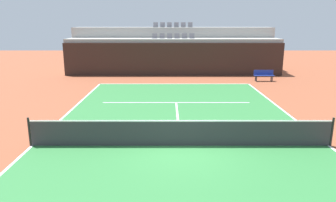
% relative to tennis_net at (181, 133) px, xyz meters
% --- Properties ---
extents(ground_plane, '(80.00, 80.00, 0.00)m').
position_rel_tennis_net_xyz_m(ground_plane, '(0.00, 0.00, -0.51)').
color(ground_plane, brown).
extents(court_surface, '(11.00, 24.00, 0.01)m').
position_rel_tennis_net_xyz_m(court_surface, '(0.00, 0.00, -0.50)').
color(court_surface, '#2D7238').
rests_on(court_surface, ground_plane).
extents(baseline_far, '(11.00, 0.10, 0.00)m').
position_rel_tennis_net_xyz_m(baseline_far, '(0.00, 11.95, -0.50)').
color(baseline_far, white).
rests_on(baseline_far, court_surface).
extents(sideline_left, '(0.10, 24.00, 0.00)m').
position_rel_tennis_net_xyz_m(sideline_left, '(-5.45, 0.00, -0.50)').
color(sideline_left, white).
rests_on(sideline_left, court_surface).
extents(sideline_right, '(0.10, 24.00, 0.00)m').
position_rel_tennis_net_xyz_m(sideline_right, '(5.45, 0.00, -0.50)').
color(sideline_right, white).
rests_on(sideline_right, court_surface).
extents(service_line_far, '(8.26, 0.10, 0.00)m').
position_rel_tennis_net_xyz_m(service_line_far, '(0.00, 6.40, -0.50)').
color(service_line_far, white).
rests_on(service_line_far, court_surface).
extents(centre_service_line, '(0.10, 6.40, 0.00)m').
position_rel_tennis_net_xyz_m(centre_service_line, '(0.00, 3.20, -0.50)').
color(centre_service_line, white).
rests_on(centre_service_line, court_surface).
extents(back_wall, '(18.35, 0.30, 2.73)m').
position_rel_tennis_net_xyz_m(back_wall, '(0.00, 15.75, 0.86)').
color(back_wall, black).
rests_on(back_wall, ground_plane).
extents(stands_tier_lower, '(18.35, 2.40, 3.03)m').
position_rel_tennis_net_xyz_m(stands_tier_lower, '(0.00, 17.10, 1.01)').
color(stands_tier_lower, '#9E9E99').
rests_on(stands_tier_lower, ground_plane).
extents(stands_tier_upper, '(18.35, 2.40, 3.94)m').
position_rel_tennis_net_xyz_m(stands_tier_upper, '(0.00, 19.50, 1.46)').
color(stands_tier_upper, '#9E9E99').
rests_on(stands_tier_upper, ground_plane).
extents(seating_row_lower, '(3.68, 0.44, 0.44)m').
position_rel_tennis_net_xyz_m(seating_row_lower, '(-0.00, 17.20, 2.64)').
color(seating_row_lower, slate).
rests_on(seating_row_lower, stands_tier_lower).
extents(seating_row_upper, '(3.68, 0.44, 0.44)m').
position_rel_tennis_net_xyz_m(seating_row_upper, '(-0.00, 19.60, 3.56)').
color(seating_row_upper, slate).
rests_on(seating_row_upper, stands_tier_upper).
extents(tennis_net, '(11.08, 0.08, 1.07)m').
position_rel_tennis_net_xyz_m(tennis_net, '(0.00, 0.00, 0.00)').
color(tennis_net, black).
rests_on(tennis_net, court_surface).
extents(player_bench, '(1.50, 0.40, 0.85)m').
position_rel_tennis_net_xyz_m(player_bench, '(6.88, 13.14, -0.00)').
color(player_bench, navy).
rests_on(player_bench, ground_plane).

